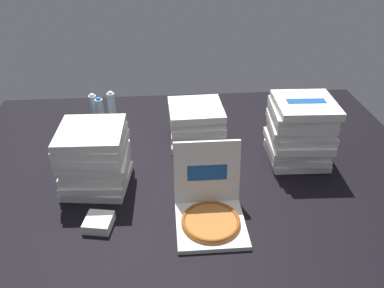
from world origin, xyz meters
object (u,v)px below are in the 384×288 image
pizza_stack_right_far (299,131)px  water_bottle_1 (112,106)px  napkin_pile (99,222)px  water_bottle_2 (100,113)px  open_pizza_box (210,208)px  pizza_stack_left_far (197,124)px  water_bottle_0 (94,109)px  pizza_stack_center_far (94,157)px

pizza_stack_right_far → water_bottle_1: pizza_stack_right_far is taller
napkin_pile → water_bottle_2: bearing=96.1°
open_pizza_box → water_bottle_2: 1.35m
water_bottle_2 → napkin_pile: water_bottle_2 is taller
open_pizza_box → napkin_pile: 0.61m
pizza_stack_right_far → water_bottle_1: bearing=152.5°
pizza_stack_left_far → pizza_stack_right_far: 0.72m
water_bottle_0 → open_pizza_box: bearing=-56.7°
pizza_stack_left_far → water_bottle_1: pizza_stack_left_far is taller
open_pizza_box → pizza_stack_right_far: 0.88m
pizza_stack_right_far → water_bottle_1: 1.49m
pizza_stack_center_far → water_bottle_0: size_ratio=1.75×
open_pizza_box → pizza_stack_left_far: size_ratio=1.08×
water_bottle_1 → pizza_stack_left_far: bearing=-32.0°
pizza_stack_right_far → water_bottle_0: 1.60m
pizza_stack_right_far → napkin_pile: pizza_stack_right_far is taller
pizza_stack_right_far → water_bottle_0: bearing=155.8°
pizza_stack_left_far → pizza_stack_center_far: bearing=-145.7°
open_pizza_box → pizza_stack_center_far: size_ratio=1.05×
water_bottle_2 → pizza_stack_center_far: bearing=-84.8°
water_bottle_1 → napkin_pile: 1.26m
pizza_stack_left_far → napkin_pile: 1.05m
open_pizza_box → pizza_stack_right_far: bearing=39.7°
open_pizza_box → pizza_stack_right_far: pizza_stack_right_far is taller
water_bottle_0 → pizza_stack_center_far: bearing=-81.2°
pizza_stack_left_far → water_bottle_2: bearing=157.5°
pizza_stack_right_far → water_bottle_2: 1.52m
pizza_stack_right_far → water_bottle_2: bearing=157.4°
pizza_stack_right_far → water_bottle_0: size_ratio=1.84×
pizza_stack_center_far → water_bottle_2: (-0.07, 0.76, -0.08)m
water_bottle_2 → water_bottle_1: bearing=52.7°
pizza_stack_center_far → napkin_pile: 0.43m
open_pizza_box → water_bottle_1: bearing=117.8°
pizza_stack_right_far → water_bottle_2: (-1.40, 0.58, -0.11)m
water_bottle_2 → open_pizza_box: bearing=-57.1°
water_bottle_2 → napkin_pile: bearing=-83.9°
pizza_stack_left_far → pizza_stack_center_far: pizza_stack_center_far is taller
pizza_stack_center_far → water_bottle_0: pizza_stack_center_far is taller
pizza_stack_left_far → napkin_pile: size_ratio=2.85×
water_bottle_1 → napkin_pile: bearing=-88.0°
pizza_stack_center_far → pizza_stack_right_far: size_ratio=0.95×
pizza_stack_center_far → water_bottle_0: (-0.13, 0.83, -0.08)m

